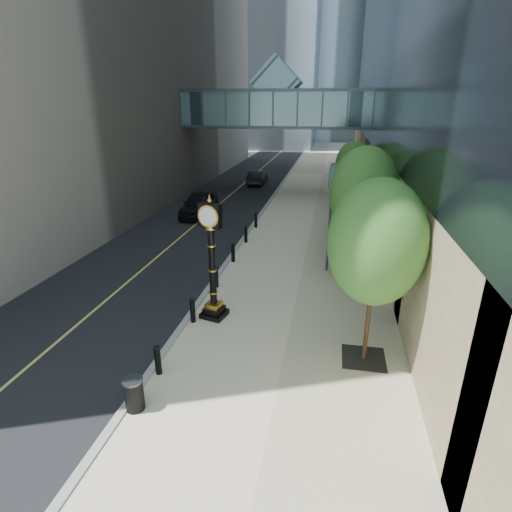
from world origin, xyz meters
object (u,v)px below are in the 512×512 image
Objects in this scene: street_clock at (212,268)px; car_far at (257,177)px; car_near at (199,204)px; trash_bin at (134,395)px; pedestrian at (349,241)px.

street_clock is 1.09× the size of car_far.
car_near is (-5.49, 14.68, -1.23)m from street_clock.
trash_bin is at bearing 95.47° from car_far.
street_clock is 15.73m from car_near.
pedestrian reaches higher than car_near.
car_near reaches higher than car_far.
car_near is at bearing 103.53° from trash_bin.
car_far is at bearing 110.47° from street_clock.
pedestrian is 0.42× the size of car_far.
street_clock reaches higher than pedestrian.
trash_bin is at bearing -83.87° from street_clock.
trash_bin is 0.21× the size of car_far.
pedestrian is at bearing -35.02° from car_near.
car_far is (2.02, 13.02, -0.15)m from car_near.
car_near is 1.16× the size of car_far.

